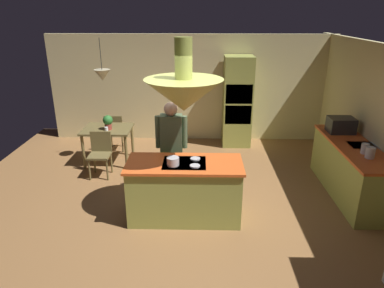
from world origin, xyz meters
The scene contains 17 objects.
ground centered at (0.00, 0.00, 0.00)m, with size 8.16×8.16×0.00m, color olive.
wall_back centered at (0.00, 3.45, 1.27)m, with size 6.80×0.10×2.55m, color beige.
kitchen_island centered at (0.00, -0.20, 0.47)m, with size 1.75×0.79×0.95m.
counter_run_right centered at (2.84, 0.60, 0.47)m, with size 0.73×2.25×0.93m.
oven_tower centered at (1.10, 3.04, 1.05)m, with size 0.66×0.62×2.10m.
dining_table centered at (-1.70, 1.90, 0.65)m, with size 0.99×0.81×0.76m.
person_at_island centered at (-0.24, 0.46, 0.97)m, with size 0.53×0.23×1.69m.
range_hood centered at (0.00, -0.20, 1.98)m, with size 1.10×1.10×1.00m.
pendant_light_over_table centered at (-1.70, 1.90, 1.86)m, with size 0.32×0.32×0.82m.
chair_facing_island centered at (-1.70, 1.27, 0.50)m, with size 0.40×0.40×0.87m.
chair_by_back_wall centered at (-1.70, 2.53, 0.50)m, with size 0.40×0.40×0.87m.
potted_plant_on_table centered at (-1.65, 1.82, 0.93)m, with size 0.20×0.20×0.30m.
cup_on_table centered at (-1.66, 1.70, 0.81)m, with size 0.07×0.07×0.09m, color white.
canister_flour centered at (2.84, 0.05, 1.02)m, with size 0.14×0.14×0.18m, color silver.
canister_sugar centered at (2.84, 0.23, 1.01)m, with size 0.12×0.12×0.17m, color silver.
microwave_on_counter centered at (2.84, 1.26, 1.07)m, with size 0.46×0.36×0.28m, color #232326.
cooking_pot_on_cooktop centered at (-0.16, -0.33, 1.01)m, with size 0.18×0.18×0.12m, color #B2B2B7.
Camera 1 is at (0.22, -4.95, 3.06)m, focal length 32.67 mm.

